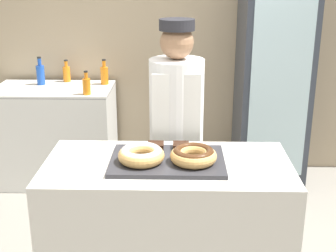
# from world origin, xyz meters

# --- Properties ---
(wall_back) EXTENTS (8.00, 0.06, 2.70)m
(wall_back) POSITION_xyz_m (0.00, 2.13, 1.35)
(wall_back) COLOR tan
(wall_back) RESTS_ON ground_plane
(display_counter) EXTENTS (1.36, 0.67, 0.93)m
(display_counter) POSITION_xyz_m (0.00, 0.00, 0.47)
(display_counter) COLOR beige
(display_counter) RESTS_ON ground_plane
(serving_tray) EXTENTS (0.62, 0.43, 0.02)m
(serving_tray) POSITION_xyz_m (0.00, 0.00, 0.94)
(serving_tray) COLOR #2D2D33
(serving_tray) RESTS_ON display_counter
(donut_light_glaze) EXTENTS (0.25, 0.25, 0.08)m
(donut_light_glaze) POSITION_xyz_m (-0.14, -0.04, 1.00)
(donut_light_glaze) COLOR tan
(donut_light_glaze) RESTS_ON serving_tray
(donut_chocolate_glaze) EXTENTS (0.25, 0.25, 0.08)m
(donut_chocolate_glaze) POSITION_xyz_m (0.14, -0.04, 1.00)
(donut_chocolate_glaze) COLOR tan
(donut_chocolate_glaze) RESTS_ON serving_tray
(brownie_back_left) EXTENTS (0.09, 0.09, 0.03)m
(brownie_back_left) POSITION_xyz_m (-0.07, 0.16, 0.97)
(brownie_back_left) COLOR black
(brownie_back_left) RESTS_ON serving_tray
(brownie_back_right) EXTENTS (0.09, 0.09, 0.03)m
(brownie_back_right) POSITION_xyz_m (0.07, 0.16, 0.97)
(brownie_back_right) COLOR black
(brownie_back_right) RESTS_ON serving_tray
(baker_person) EXTENTS (0.36, 0.36, 1.65)m
(baker_person) POSITION_xyz_m (0.04, 0.59, 0.87)
(baker_person) COLOR #4C4C51
(baker_person) RESTS_ON ground_plane
(beverage_fridge) EXTENTS (0.59, 0.68, 1.91)m
(beverage_fridge) POSITION_xyz_m (0.89, 1.73, 0.95)
(beverage_fridge) COLOR #333842
(beverage_fridge) RESTS_ON ground_plane
(chest_freezer) EXTENTS (1.07, 0.62, 0.91)m
(chest_freezer) POSITION_xyz_m (-1.09, 1.74, 0.46)
(chest_freezer) COLOR silver
(chest_freezer) RESTS_ON ground_plane
(bottle_blue) EXTENTS (0.08, 0.08, 0.26)m
(bottle_blue) POSITION_xyz_m (-1.23, 1.86, 1.01)
(bottle_blue) COLOR #1E4CB2
(bottle_blue) RESTS_ON chest_freezer
(bottle_orange) EXTENTS (0.07, 0.07, 0.24)m
(bottle_orange) POSITION_xyz_m (-0.64, 1.89, 1.00)
(bottle_orange) COLOR orange
(bottle_orange) RESTS_ON chest_freezer
(bottle_orange_b) EXTENTS (0.07, 0.07, 0.21)m
(bottle_orange_b) POSITION_xyz_m (-0.73, 1.51, 0.99)
(bottle_orange_b) COLOR orange
(bottle_orange_b) RESTS_ON chest_freezer
(bottle_orange_b_b) EXTENTS (0.07, 0.07, 0.21)m
(bottle_orange_b_b) POSITION_xyz_m (-1.01, 1.98, 0.99)
(bottle_orange_b_b) COLOR orange
(bottle_orange_b_b) RESTS_ON chest_freezer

